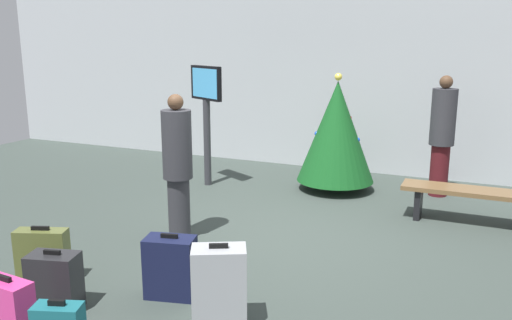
# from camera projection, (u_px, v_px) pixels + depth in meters

# --- Properties ---
(ground_plane) EXTENTS (16.00, 16.00, 0.00)m
(ground_plane) POSITION_uv_depth(u_px,v_px,m) (271.00, 237.00, 6.55)
(ground_plane) COLOR #38423D
(back_wall) EXTENTS (16.00, 0.20, 3.51)m
(back_wall) POSITION_uv_depth(u_px,v_px,m) (352.00, 76.00, 9.59)
(back_wall) COLOR #B7BCC1
(back_wall) RESTS_ON ground_plane
(holiday_tree) EXTENTS (1.24, 1.24, 1.89)m
(holiday_tree) POSITION_uv_depth(u_px,v_px,m) (336.00, 131.00, 8.42)
(holiday_tree) COLOR #4C3319
(holiday_tree) RESTS_ON ground_plane
(flight_info_kiosk) EXTENTS (0.73, 0.44, 1.99)m
(flight_info_kiosk) POSITION_uv_depth(u_px,v_px,m) (206.00, 104.00, 8.62)
(flight_info_kiosk) COLOR #333338
(flight_info_kiosk) RESTS_ON ground_plane
(waiting_bench) EXTENTS (1.80, 0.44, 0.48)m
(waiting_bench) POSITION_uv_depth(u_px,v_px,m) (472.00, 197.00, 6.95)
(waiting_bench) COLOR brown
(waiting_bench) RESTS_ON ground_plane
(traveller_0) EXTENTS (0.45, 0.45, 1.78)m
(traveller_0) POSITION_uv_depth(u_px,v_px,m) (178.00, 164.00, 6.32)
(traveller_0) COLOR #333338
(traveller_0) RESTS_ON ground_plane
(traveller_1) EXTENTS (0.40, 0.40, 1.88)m
(traveller_1) POSITION_uv_depth(u_px,v_px,m) (442.00, 134.00, 8.10)
(traveller_1) COLOR #4C1419
(traveller_1) RESTS_ON ground_plane
(suitcase_0) EXTENTS (0.55, 0.36, 0.58)m
(suitcase_0) POSITION_uv_depth(u_px,v_px,m) (43.00, 255.00, 5.32)
(suitcase_0) COLOR #59602D
(suitcase_0) RESTS_ON ground_plane
(suitcase_1) EXTENTS (0.50, 0.37, 0.57)m
(suitcase_1) POSITION_uv_depth(u_px,v_px,m) (55.00, 282.00, 4.76)
(suitcase_1) COLOR #232326
(suitcase_1) RESTS_ON ground_plane
(suitcase_2) EXTENTS (0.47, 0.22, 0.66)m
(suitcase_2) POSITION_uv_depth(u_px,v_px,m) (8.00, 317.00, 4.07)
(suitcase_2) COLOR #E5388C
(suitcase_2) RESTS_ON ground_plane
(suitcase_4) EXTENTS (0.53, 0.45, 0.76)m
(suitcase_4) POSITION_uv_depth(u_px,v_px,m) (219.00, 288.00, 4.44)
(suitcase_4) COLOR #9EA0A5
(suitcase_4) RESTS_ON ground_plane
(suitcase_6) EXTENTS (0.52, 0.37, 0.63)m
(suitcase_6) POSITION_uv_depth(u_px,v_px,m) (171.00, 267.00, 5.00)
(suitcase_6) COLOR #141938
(suitcase_6) RESTS_ON ground_plane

